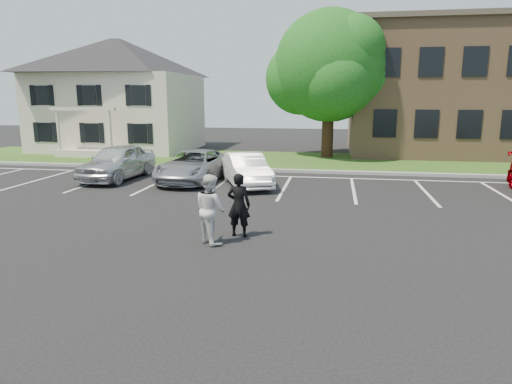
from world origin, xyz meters
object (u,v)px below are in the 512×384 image
house (119,95)px  tree (331,69)px  car_silver_minivan (194,166)px  man_white_shirt (210,209)px  man_black_suit (239,205)px  car_silver_west (118,162)px  car_white_sedan (246,170)px

house → tree: 14.82m
house → car_silver_minivan: 14.60m
man_white_shirt → man_black_suit: bearing=-88.3°
man_white_shirt → car_silver_west: man_white_shirt is taller
house → man_black_suit: (12.52, -18.89, -2.97)m
car_silver_west → man_white_shirt: bearing=-47.3°
house → man_white_shirt: bearing=-58.6°
man_white_shirt → car_white_sedan: size_ratio=0.43×
house → car_white_sedan: size_ratio=2.49×
car_silver_minivan → tree: bearing=61.4°
man_black_suit → car_silver_west: man_black_suit is taller
tree → man_white_shirt: 18.39m
car_silver_west → car_silver_minivan: bearing=4.8°
car_silver_minivan → car_silver_west: bearing=-175.9°
man_black_suit → man_white_shirt: (-0.59, -0.68, 0.03)m
car_white_sedan → man_black_suit: bearing=-104.0°
man_black_suit → car_silver_minivan: bearing=-61.7°
tree → car_silver_minivan: size_ratio=1.76×
tree → man_white_shirt: (-2.69, -17.64, -4.45)m
man_white_shirt → car_silver_west: (-6.66, 8.33, -0.10)m
car_silver_west → tree: bearing=48.9°
man_black_suit → car_white_sedan: (-1.17, 7.10, -0.18)m
man_black_suit → car_white_sedan: bearing=-77.7°
tree → house: bearing=172.5°
car_silver_west → car_white_sedan: size_ratio=1.13×
man_black_suit → car_white_sedan: size_ratio=0.42×
man_white_shirt → car_silver_minivan: 8.93m
car_silver_west → car_white_sedan: (6.08, -0.56, -0.12)m
man_black_suit → house: bearing=-53.6°
tree → car_white_sedan: 11.39m
car_silver_west → car_silver_minivan: 3.59m
house → car_white_sedan: (11.35, -11.79, -3.15)m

